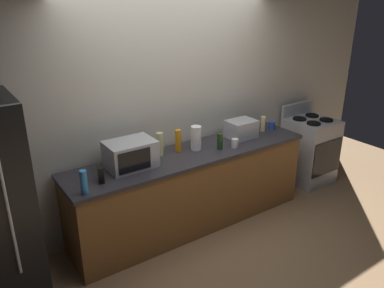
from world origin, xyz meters
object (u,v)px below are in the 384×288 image
at_px(stove_range, 309,150).
at_px(mug_white, 235,143).
at_px(cordless_phone, 101,174).
at_px(bottle_vinegar, 160,144).
at_px(microwave, 131,154).
at_px(bottle_spray_cleaner, 84,182).
at_px(bottle_hand_soap, 263,124).
at_px(bottle_wine, 220,141).
at_px(paper_towel_roll, 196,138).
at_px(bottle_dish_soap, 178,141).
at_px(mug_blue, 272,125).
at_px(toaster_oven, 241,129).

xyz_separation_m(stove_range, mug_white, (-1.52, -0.15, 0.49)).
relative_size(cordless_phone, bottle_vinegar, 0.60).
xyz_separation_m(microwave, mug_white, (1.18, -0.20, -0.08)).
bearing_deg(bottle_spray_cleaner, cordless_phone, 32.88).
relative_size(stove_range, bottle_vinegar, 4.29).
bearing_deg(microwave, cordless_phone, -159.64).
relative_size(stove_range, bottle_hand_soap, 5.75).
bearing_deg(bottle_wine, bottle_vinegar, 159.94).
distance_m(bottle_vinegar, mug_white, 0.85).
bearing_deg(mug_white, microwave, 170.44).
distance_m(stove_range, bottle_vinegar, 2.39).
relative_size(paper_towel_roll, bottle_dish_soap, 1.11).
distance_m(microwave, bottle_hand_soap, 1.84).
bearing_deg(stove_range, cordless_phone, -178.32).
distance_m(paper_towel_roll, cordless_phone, 1.18).
bearing_deg(stove_range, bottle_wine, -176.92).
height_order(mug_blue, mug_white, same).
bearing_deg(bottle_hand_soap, bottle_vinegar, 177.36).
xyz_separation_m(stove_range, bottle_dish_soap, (-2.10, 0.12, 0.56)).
bearing_deg(paper_towel_roll, stove_range, -1.51).
relative_size(microwave, toaster_oven, 1.41).
relative_size(toaster_oven, cordless_phone, 2.27).
xyz_separation_m(bottle_hand_soap, bottle_wine, (-0.82, -0.16, -0.00)).
relative_size(paper_towel_roll, cordless_phone, 1.80).
xyz_separation_m(cordless_phone, bottle_wine, (1.39, -0.00, 0.02)).
relative_size(stove_range, bottle_dish_soap, 4.43).
height_order(bottle_wine, mug_blue, bottle_wine).
distance_m(bottle_spray_cleaner, bottle_hand_soap, 2.43).
bearing_deg(bottle_spray_cleaner, mug_blue, 6.26).
xyz_separation_m(bottle_wine, mug_blue, (0.96, 0.15, -0.04)).
distance_m(stove_range, microwave, 2.77).
bearing_deg(microwave, bottle_vinegar, 13.25).
bearing_deg(toaster_oven, cordless_phone, -175.31).
relative_size(toaster_oven, bottle_hand_soap, 1.81).
bearing_deg(mug_blue, stove_range, -4.64).
distance_m(bottle_hand_soap, mug_white, 0.69).
bearing_deg(bottle_wine, bottle_spray_cleaner, -175.32).
bearing_deg(bottle_dish_soap, cordless_phone, -167.75).
height_order(bottle_spray_cleaner, bottle_hand_soap, bottle_spray_cleaner).
bearing_deg(microwave, mug_blue, 0.32).
height_order(stove_range, bottle_wine, bottle_wine).
distance_m(bottle_spray_cleaner, mug_white, 1.76).
height_order(toaster_oven, bottle_spray_cleaner, bottle_spray_cleaner).
bearing_deg(paper_towel_roll, toaster_oven, 0.86).
bearing_deg(paper_towel_roll, cordless_phone, -173.14).
bearing_deg(bottle_wine, bottle_dish_soap, 152.56).
height_order(bottle_vinegar, mug_blue, bottle_vinegar).
xyz_separation_m(bottle_wine, mug_white, (0.17, -0.06, -0.04)).
distance_m(bottle_hand_soap, mug_blue, 0.15).
xyz_separation_m(cordless_phone, mug_white, (1.56, -0.06, -0.02)).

